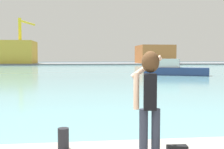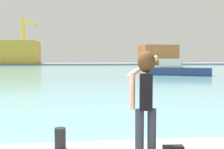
% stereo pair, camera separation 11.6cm
% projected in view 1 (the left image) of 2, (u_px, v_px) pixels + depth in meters
% --- Properties ---
extents(ground_plane, '(220.00, 220.00, 0.00)m').
position_uv_depth(ground_plane, '(79.00, 70.00, 53.03)').
color(ground_plane, '#334751').
extents(harbor_water, '(140.00, 100.00, 0.02)m').
position_uv_depth(harbor_water, '(79.00, 69.00, 55.01)').
color(harbor_water, '#6BA8B2').
rests_on(harbor_water, ground_plane).
extents(far_shore_dock, '(140.00, 20.00, 0.49)m').
position_uv_depth(far_shore_dock, '(79.00, 64.00, 94.65)').
color(far_shore_dock, gray).
rests_on(far_shore_dock, ground_plane).
extents(person_photographer, '(0.53, 0.57, 1.74)m').
position_uv_depth(person_photographer, '(149.00, 94.00, 4.41)').
color(person_photographer, '#2D3342').
rests_on(person_photographer, quay_promenade).
extents(harbor_bollard, '(0.20, 0.20, 0.38)m').
position_uv_depth(harbor_bollard, '(63.00, 139.00, 4.97)').
color(harbor_bollard, black).
rests_on(harbor_bollard, quay_promenade).
extents(boat_moored, '(8.09, 5.17, 2.13)m').
position_uv_depth(boat_moored, '(174.00, 70.00, 35.78)').
color(boat_moored, navy).
rests_on(boat_moored, harbor_water).
extents(warehouse_left, '(12.83, 12.37, 7.08)m').
position_uv_depth(warehouse_left, '(14.00, 52.00, 88.26)').
color(warehouse_left, gold).
rests_on(warehouse_left, far_shore_dock).
extents(warehouse_right, '(10.97, 12.44, 5.95)m').
position_uv_depth(warehouse_right, '(154.00, 54.00, 93.58)').
color(warehouse_right, '#B26633').
rests_on(warehouse_right, far_shore_dock).
extents(port_crane, '(3.62, 11.97, 14.46)m').
position_uv_depth(port_crane, '(22.00, 35.00, 90.36)').
color(port_crane, yellow).
rests_on(port_crane, far_shore_dock).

